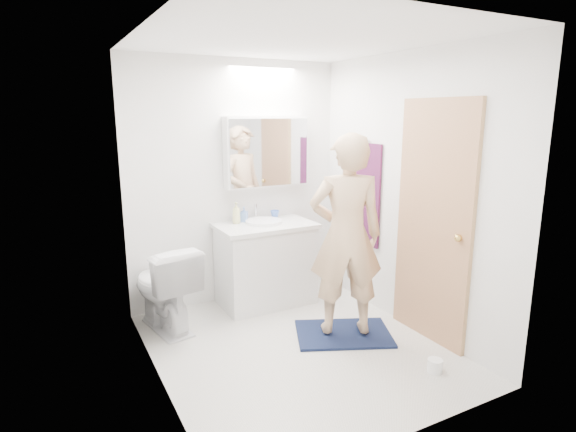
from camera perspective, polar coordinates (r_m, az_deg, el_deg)
floor at (r=3.99m, az=1.10°, el=-15.69°), size 2.50×2.50×0.00m
ceiling at (r=3.55m, az=1.27°, el=20.87°), size 2.50×2.50×0.00m
wall_back at (r=4.69m, az=-6.32°, el=4.05°), size 2.50×0.00×2.50m
wall_front at (r=2.59m, az=14.84°, el=-3.18°), size 2.50×0.00×2.50m
wall_left at (r=3.20m, az=-16.27°, el=-0.32°), size 0.00×2.50×2.50m
wall_right at (r=4.22m, az=14.34°, el=2.79°), size 0.00×2.50×2.50m
vanity_cabinet at (r=4.70m, az=-2.76°, el=-6.06°), size 0.90×0.55×0.78m
countertop at (r=4.58m, az=-2.81°, el=-1.19°), size 0.95×0.58×0.04m
sink_basin at (r=4.60m, az=-2.98°, el=-0.69°), size 0.36×0.36×0.03m
faucet at (r=4.76m, az=-3.96°, el=0.53°), size 0.02×0.02×0.16m
medicine_cabinet at (r=4.71m, az=-2.64°, el=7.81°), size 0.88×0.14×0.70m
mirror_panel at (r=4.64m, az=-2.24°, el=7.75°), size 0.84×0.01×0.66m
toilet at (r=4.28m, az=-14.92°, el=-8.40°), size 0.56×0.83×0.78m
bath_rug at (r=4.20m, az=6.78°, el=-14.08°), size 0.96×0.83×0.02m
person at (r=3.88m, az=7.11°, el=-2.39°), size 0.73×0.62×1.69m
door at (r=4.00m, az=17.34°, el=-0.84°), size 0.04×0.80×2.00m
door_knob at (r=3.78m, az=20.07°, el=-2.55°), size 0.06×0.06×0.06m
towel at (r=4.64m, az=9.51°, el=2.60°), size 0.02×0.42×1.00m
towel_hook at (r=4.57m, az=9.61°, el=9.02°), size 0.07×0.02×0.02m
soap_bottle_a at (r=4.60m, az=-6.34°, el=0.39°), size 0.08×0.08×0.21m
soap_bottle_b at (r=4.66m, az=-5.39°, el=0.22°), size 0.10×0.10×0.15m
toothbrush_cup at (r=4.79m, az=-1.62°, el=0.18°), size 0.10×0.10×0.09m
toilet_paper_roll at (r=3.79m, az=17.51°, el=-17.05°), size 0.11×0.11×0.10m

